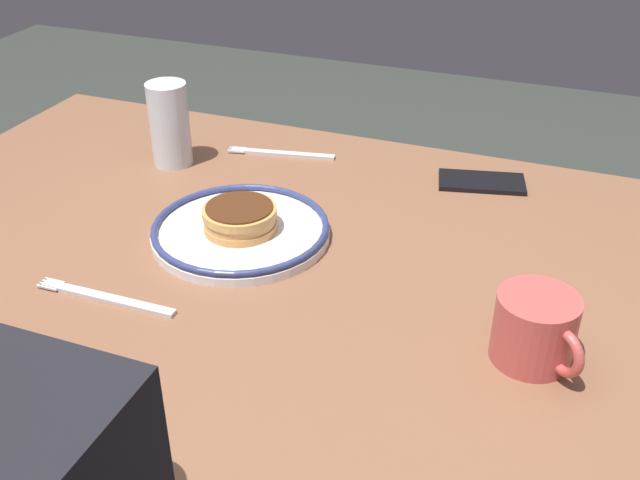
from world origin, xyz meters
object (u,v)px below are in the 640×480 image
at_px(drinking_glass, 170,128).
at_px(plate_near_main, 241,228).
at_px(fork_near, 105,298).
at_px(fork_far, 280,153).
at_px(coffee_mug, 536,328).
at_px(cell_phone, 482,182).

bearing_deg(drinking_glass, plate_near_main, 140.06).
bearing_deg(drinking_glass, fork_near, 108.06).
distance_m(plate_near_main, drinking_glass, 0.30).
bearing_deg(drinking_glass, fork_far, -149.40).
distance_m(drinking_glass, fork_far, 0.20).
relative_size(plate_near_main, coffee_mug, 2.44).
distance_m(cell_phone, fork_far, 0.37).
distance_m(coffee_mug, fork_near, 0.55).
bearing_deg(coffee_mug, drinking_glass, -25.30).
bearing_deg(fork_near, plate_near_main, -115.31).
height_order(drinking_glass, fork_far, drinking_glass).
bearing_deg(coffee_mug, fork_far, -39.47).
bearing_deg(plate_near_main, cell_phone, -135.03).
xyz_separation_m(drinking_glass, cell_phone, (-0.53, -0.11, -0.06)).
relative_size(drinking_glass, cell_phone, 1.03).
relative_size(fork_near, fork_far, 1.03).
xyz_separation_m(drinking_glass, fork_far, (-0.17, -0.10, -0.06)).
distance_m(plate_near_main, fork_far, 0.30).
relative_size(coffee_mug, drinking_glass, 0.74).
bearing_deg(fork_far, cell_phone, -177.61).
bearing_deg(coffee_mug, plate_near_main, -15.90).
xyz_separation_m(drinking_glass, fork_near, (-0.13, 0.40, -0.06)).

